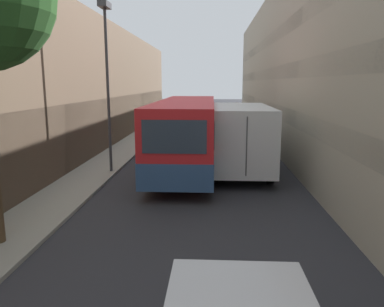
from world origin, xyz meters
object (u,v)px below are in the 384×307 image
bus (187,132)px  street_lamp (107,57)px  panel_van (188,117)px  box_truck (239,134)px

bus → street_lamp: 4.77m
street_lamp → panel_van: bearing=81.2°
bus → street_lamp: bearing=-153.7°
bus → box_truck: 2.39m
bus → box_truck: bus is taller
box_truck → bus: bearing=170.9°
bus → panel_van: bus is taller
bus → street_lamp: size_ratio=1.65×
panel_van → street_lamp: bearing=-98.8°
bus → panel_van: 13.38m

